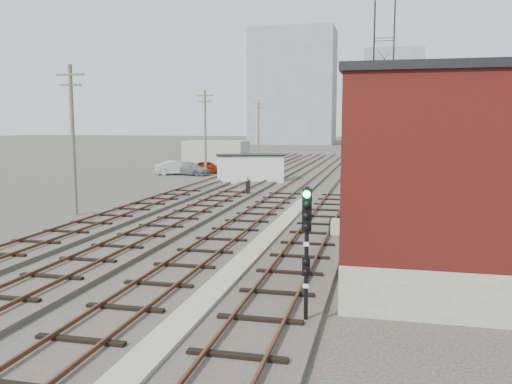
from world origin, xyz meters
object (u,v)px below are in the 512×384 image
(car_red, at_px, (208,167))
(car_grey, at_px, (190,169))
(signal_mast, at_px, (306,246))
(switch_stand, at_px, (248,188))
(car_silver, at_px, (177,168))
(site_trailer, at_px, (250,168))

(car_red, bearing_deg, car_grey, 132.33)
(signal_mast, distance_m, car_red, 46.17)
(switch_stand, xyz_separation_m, car_grey, (-10.20, 15.05, 0.04))
(car_grey, bearing_deg, car_silver, 107.44)
(car_red, height_order, car_grey, car_red)
(site_trailer, distance_m, car_grey, 9.80)
(site_trailer, bearing_deg, signal_mast, -92.19)
(car_silver, height_order, car_grey, car_silver)
(signal_mast, xyz_separation_m, car_silver, (-19.74, 40.69, -1.50))
(site_trailer, relative_size, car_silver, 1.50)
(car_grey, bearing_deg, switch_stand, -130.39)
(car_silver, relative_size, car_grey, 0.96)
(signal_mast, relative_size, car_silver, 0.85)
(site_trailer, bearing_deg, car_red, 112.25)
(switch_stand, relative_size, car_grey, 0.29)
(switch_stand, xyz_separation_m, car_red, (-8.85, 17.25, 0.05))
(site_trailer, distance_m, car_silver, 11.05)
(car_red, distance_m, car_grey, 2.58)
(car_red, xyz_separation_m, car_silver, (-2.86, -2.25, 0.05))
(signal_mast, relative_size, car_grey, 0.82)
(switch_stand, bearing_deg, signal_mast, -95.07)
(signal_mast, xyz_separation_m, switch_stand, (-8.03, 25.69, -1.61))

